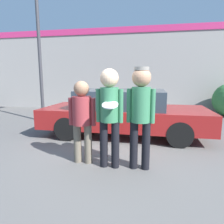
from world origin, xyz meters
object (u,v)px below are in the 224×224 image
Objects in this scene: person_left at (82,115)px; person_right at (141,108)px; person_middle_with_frisbee at (109,109)px; street_lamp at (44,29)px; parked_car_near at (124,112)px.

person_left is 0.87× the size of person_right.
person_middle_with_frisbee reaches higher than person_left.
person_middle_with_frisbee is 5.14m from street_lamp.
street_lamp is (-3.05, 1.17, 2.70)m from parked_car_near.
person_middle_with_frisbee is 0.33× the size of street_lamp.
person_left is 0.59m from person_middle_with_frisbee.
person_middle_with_frisbee is 0.56m from person_right.
parked_car_near is (-0.04, 2.25, -0.43)m from person_middle_with_frisbee.
street_lamp reaches higher than person_left.
person_left is at bearing 176.80° from person_right.
street_lamp reaches higher than parked_car_near.
person_left is 0.29× the size of street_lamp.
parked_car_near is at bearing -21.00° from street_lamp.
person_left is 1.14m from person_right.
parked_car_near is at bearing 90.93° from person_middle_with_frisbee.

